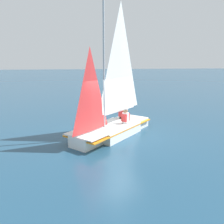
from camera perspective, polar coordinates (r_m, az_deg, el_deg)
The scene contains 4 objects.
ground_plane at distance 9.95m, azimuth 0.00°, elevation -5.92°, with size 260.00×260.00×0.00m, color navy.
sailboat_main at distance 9.77m, azimuth 0.20°, elevation -1.36°, with size 4.04×4.41×5.88m.
sailor_helm at distance 10.08m, azimuth 3.52°, elevation -1.96°, with size 0.42×0.43×1.16m.
sailor_crew at distance 10.98m, azimuth 2.73°, elevation -0.75°, with size 0.42×0.43×1.16m.
Camera 1 is at (9.13, -2.40, 3.13)m, focal length 35.00 mm.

